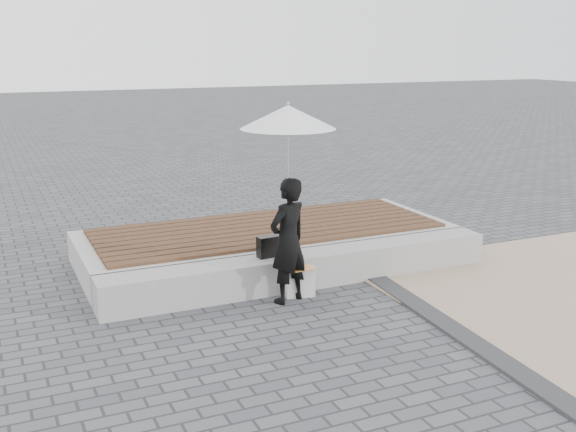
# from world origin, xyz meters

# --- Properties ---
(ground) EXTENTS (80.00, 80.00, 0.00)m
(ground) POSITION_xyz_m (0.00, 0.00, 0.00)
(ground) COLOR #4E4E53
(ground) RESTS_ON ground
(edging_band) EXTENTS (0.61, 5.20, 0.04)m
(edging_band) POSITION_xyz_m (0.75, -0.50, 0.02)
(edging_band) COLOR #303033
(edging_band) RESTS_ON ground
(seating_ledge) EXTENTS (5.00, 0.45, 0.40)m
(seating_ledge) POSITION_xyz_m (0.00, 1.60, 0.20)
(seating_ledge) COLOR #A3A39D
(seating_ledge) RESTS_ON ground
(timber_platform) EXTENTS (5.00, 2.00, 0.40)m
(timber_platform) POSITION_xyz_m (0.00, 2.80, 0.20)
(timber_platform) COLOR #B0AFAB
(timber_platform) RESTS_ON ground
(timber_decking) EXTENTS (4.60, 1.80, 0.04)m
(timber_decking) POSITION_xyz_m (0.00, 2.80, 0.42)
(timber_decking) COLOR brown
(timber_decking) RESTS_ON timber_platform
(woman) EXTENTS (0.61, 0.51, 1.43)m
(woman) POSITION_xyz_m (-0.43, 1.17, 0.71)
(woman) COLOR black
(woman) RESTS_ON ground
(parasol) EXTENTS (1.03, 1.03, 1.32)m
(parasol) POSITION_xyz_m (-0.43, 1.17, 2.09)
(parasol) COLOR #BABABF
(parasol) RESTS_ON ground
(handbag) EXTENTS (0.37, 0.16, 0.25)m
(handbag) POSITION_xyz_m (-0.42, 1.65, 0.53)
(handbag) COLOR black
(handbag) RESTS_ON seating_ledge
(canvas_tote) EXTENTS (0.36, 0.21, 0.36)m
(canvas_tote) POSITION_xyz_m (-0.24, 1.26, 0.18)
(canvas_tote) COLOR silver
(canvas_tote) RESTS_ON ground
(magazine) EXTENTS (0.30, 0.23, 0.01)m
(magazine) POSITION_xyz_m (-0.24, 1.21, 0.36)
(magazine) COLOR #DF3F51
(magazine) RESTS_ON canvas_tote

